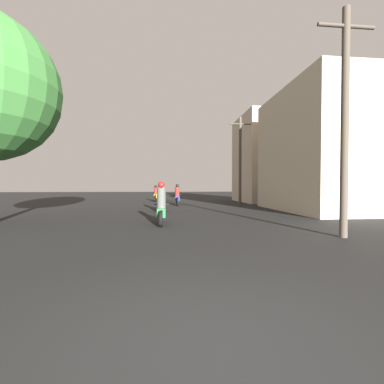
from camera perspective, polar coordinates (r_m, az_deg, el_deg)
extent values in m
plane|color=black|center=(2.41, 4.18, -34.10)|extent=(120.00, 120.00, 0.00)
cylinder|color=black|center=(10.09, -6.76, -5.00)|extent=(0.10, 0.57, 0.57)
cylinder|color=black|center=(8.83, -6.88, -5.91)|extent=(0.10, 0.57, 0.57)
cube|color=#1E6B33|center=(9.44, -6.82, -4.46)|extent=(0.30, 0.91, 0.32)
cylinder|color=black|center=(9.83, -6.78, -2.70)|extent=(0.60, 0.04, 0.04)
cylinder|color=#4C514C|center=(9.31, -6.83, -1.34)|extent=(0.32, 0.32, 0.72)
sphere|color=#A51919|center=(9.30, -6.84, 1.60)|extent=(0.24, 0.24, 0.24)
cylinder|color=black|center=(14.65, -6.76, -2.85)|extent=(0.10, 0.66, 0.66)
cylinder|color=black|center=(13.35, -6.84, -3.25)|extent=(0.10, 0.66, 0.66)
cube|color=black|center=(13.99, -6.80, -2.30)|extent=(0.30, 0.88, 0.36)
cylinder|color=black|center=(14.39, -6.78, -1.07)|extent=(0.60, 0.04, 0.04)
cylinder|color=#B28E47|center=(13.87, -6.81, -0.18)|extent=(0.32, 0.32, 0.68)
sphere|color=navy|center=(13.87, -6.82, 1.71)|extent=(0.24, 0.24, 0.24)
cylinder|color=black|center=(19.55, -3.41, -1.83)|extent=(0.10, 0.63, 0.63)
cylinder|color=black|center=(18.10, -3.21, -2.08)|extent=(0.10, 0.63, 0.63)
cube|color=#1E389E|center=(18.82, -3.32, -1.46)|extent=(0.30, 0.93, 0.33)
cylinder|color=black|center=(19.28, -3.38, -0.60)|extent=(0.60, 0.04, 0.04)
cylinder|color=maroon|center=(18.71, -3.30, 0.04)|extent=(0.32, 0.32, 0.66)
sphere|color=black|center=(18.70, -3.31, 1.42)|extent=(0.24, 0.24, 0.24)
cylinder|color=black|center=(24.21, -7.99, -1.22)|extent=(0.10, 0.64, 0.64)
cylinder|color=black|center=(22.81, -8.12, -1.38)|extent=(0.10, 0.64, 0.64)
cube|color=gold|center=(23.50, -8.05, -0.90)|extent=(0.30, 0.84, 0.33)
cylinder|color=black|center=(23.95, -8.02, -0.23)|extent=(0.60, 0.04, 0.04)
cylinder|color=maroon|center=(23.40, -8.07, 0.21)|extent=(0.32, 0.32, 0.59)
sphere|color=black|center=(23.40, -8.07, 1.22)|extent=(0.24, 0.24, 0.24)
cube|color=beige|center=(16.26, 26.35, 8.19)|extent=(4.39, 7.29, 6.75)
cube|color=beige|center=(23.63, 15.57, 6.99)|extent=(4.10, 5.87, 7.48)
cylinder|color=#4C4238|center=(8.22, 30.84, 12.95)|extent=(0.20, 0.20, 6.16)
cylinder|color=#4C4238|center=(9.11, 31.06, 29.03)|extent=(1.60, 0.10, 0.10)
cylinder|color=#4C4238|center=(19.01, 10.65, 6.72)|extent=(0.20, 0.20, 6.37)
cylinder|color=#4C4238|center=(19.45, 10.68, 14.62)|extent=(1.60, 0.10, 0.10)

